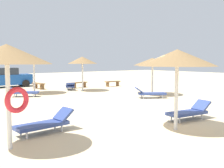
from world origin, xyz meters
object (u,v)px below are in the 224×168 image
object	(u,v)px
lounger_0	(46,123)
lounger_1	(70,86)
parasol_2	(153,62)
parasol_0	(7,56)
parasol_3	(177,58)
bench_1	(79,84)
bench_0	(39,85)
parked_car	(7,78)
lounger_4	(23,92)
lounger_3	(189,112)
bench_2	(113,83)
parasol_4	(34,60)
parasol_1	(82,60)
lounger_2	(150,93)

from	to	relation	value
lounger_0	lounger_1	xyz separation A→B (m)	(6.64, 10.59, -0.01)
lounger_0	lounger_1	world-z (taller)	lounger_0
parasol_2	parasol_0	bearing A→B (deg)	-154.52
parasol_2	lounger_0	size ratio (longest dim) A/B	1.34
parasol_3	bench_1	xyz separation A→B (m)	(4.45, 13.85, -2.06)
bench_0	parked_car	distance (m)	3.59
parasol_0	lounger_0	size ratio (longest dim) A/B	1.42
lounger_4	bench_0	bearing A→B (deg)	56.14
parasol_0	parasol_2	world-z (taller)	parasol_0
parasol_3	lounger_1	size ratio (longest dim) A/B	1.35
lounger_0	lounger_3	size ratio (longest dim) A/B	0.99
lounger_3	bench_2	size ratio (longest dim) A/B	1.29
lounger_1	parasol_4	bearing A→B (deg)	-169.00
parasol_4	lounger_1	bearing A→B (deg)	11.00
lounger_1	parked_car	bearing A→B (deg)	122.48
parasol_1	bench_2	xyz separation A→B (m)	(3.99, 1.33, -2.01)
parasol_3	lounger_3	distance (m)	2.73
parasol_1	lounger_1	bearing A→B (deg)	107.31
parasol_4	lounger_4	bearing A→B (deg)	-136.62
parasol_1	lounger_3	size ratio (longest dim) A/B	1.35
lounger_1	parasol_3	bearing A→B (deg)	-103.18
parasol_2	parasol_3	xyz separation A→B (m)	(-5.93, -6.66, 0.15)
parasol_0	lounger_0	distance (m)	2.67
lounger_4	lounger_1	bearing A→B (deg)	22.02
bench_0	lounger_0	bearing A→B (deg)	-110.98
parasol_3	bench_2	bearing A→B (deg)	60.21
parasol_0	parasol_1	world-z (taller)	parasol_0
lounger_0	lounger_4	xyz separation A→B (m)	(2.26, 8.82, -0.01)
parasol_1	lounger_3	distance (m)	11.33
parasol_0	bench_2	xyz separation A→B (m)	(12.39, 11.49, -2.10)
parasol_4	lounger_2	size ratio (longest dim) A/B	1.38
parasol_3	parasol_0	bearing A→B (deg)	163.61
parasol_1	parasol_4	distance (m)	3.63
parasol_0	parasol_4	distance (m)	11.88
parasol_3	lounger_2	xyz separation A→B (m)	(4.72, 5.72, -2.09)
lounger_2	parasol_3	bearing A→B (deg)	-129.50
parasol_0	lounger_3	world-z (taller)	parasol_0
parasol_3	parasol_4	distance (m)	12.31
lounger_1	lounger_2	size ratio (longest dim) A/B	1.03
lounger_3	lounger_4	size ratio (longest dim) A/B	1.01
lounger_4	lounger_2	bearing A→B (deg)	-41.83
parked_car	bench_1	bearing A→B (deg)	-42.40
lounger_2	lounger_4	world-z (taller)	lounger_2
parasol_4	lounger_3	distance (m)	12.00
parasol_3	bench_1	world-z (taller)	parasol_3
lounger_3	bench_1	bearing A→B (deg)	77.99
parasol_1	parasol_2	distance (m)	5.56
parasol_0	parked_car	world-z (taller)	parasol_0
parked_car	lounger_3	bearing A→B (deg)	-83.54
lounger_1	bench_1	size ratio (longest dim) A/B	1.29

